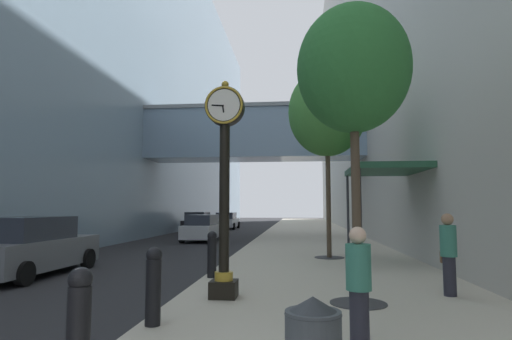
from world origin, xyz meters
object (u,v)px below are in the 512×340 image
(pedestrian_walking, at_px, (448,252))
(pedestrian_by_clock, at_px, (359,284))
(bollard_fourth, at_px, (212,253))
(street_tree_mid_near, at_px, (327,113))
(car_grey_mid, at_px, (30,247))
(car_black_trailing, at_px, (198,223))
(car_white_near, at_px, (227,221))
(car_silver_far, at_px, (203,228))
(bollard_second, at_px, (153,284))
(street_tree_near, at_px, (353,70))
(street_clock, at_px, (224,176))
(bollard_nearest, at_px, (79,324))

(pedestrian_walking, bearing_deg, pedestrian_by_clock, -123.94)
(bollard_fourth, distance_m, street_tree_mid_near, 7.66)
(car_grey_mid, relative_size, car_black_trailing, 1.13)
(bollard_fourth, bearing_deg, car_white_near, 98.95)
(car_silver_far, bearing_deg, bollard_second, -79.44)
(car_white_near, relative_size, car_silver_far, 1.04)
(pedestrian_walking, xyz_separation_m, car_silver_far, (-8.89, 15.32, -0.29))
(street_tree_mid_near, height_order, pedestrian_by_clock, street_tree_mid_near)
(street_tree_near, bearing_deg, pedestrian_by_clock, -97.58)
(bollard_second, bearing_deg, street_clock, 70.44)
(street_clock, relative_size, car_grey_mid, 0.98)
(street_tree_mid_near, relative_size, pedestrian_by_clock, 4.51)
(car_silver_far, relative_size, car_black_trailing, 1.02)
(bollard_nearest, xyz_separation_m, street_tree_mid_near, (3.47, 11.64, 4.87))
(bollard_second, distance_m, pedestrian_walking, 6.18)
(bollard_second, bearing_deg, pedestrian_walking, 26.81)
(street_tree_near, bearing_deg, bollard_fourth, 141.95)
(bollard_nearest, height_order, bollard_fourth, same)
(car_grey_mid, bearing_deg, car_black_trailing, 89.98)
(pedestrian_by_clock, relative_size, car_silver_far, 0.38)
(street_clock, xyz_separation_m, car_white_near, (-5.15, 30.33, -1.92))
(pedestrian_walking, height_order, car_silver_far, pedestrian_walking)
(pedestrian_walking, relative_size, car_white_near, 0.40)
(pedestrian_by_clock, bearing_deg, car_white_near, 102.74)
(car_white_near, bearing_deg, bollard_nearest, -82.79)
(bollard_nearest, distance_m, bollard_second, 2.29)
(street_tree_mid_near, xyz_separation_m, pedestrian_by_clock, (-0.35, -10.12, -4.67))
(pedestrian_by_clock, xyz_separation_m, car_grey_mid, (-8.70, 5.91, -0.15))
(bollard_nearest, xyz_separation_m, car_black_trailing, (-5.58, 28.22, 0.02))
(street_tree_mid_near, height_order, car_black_trailing, street_tree_mid_near)
(bollard_second, bearing_deg, bollard_nearest, -90.00)
(bollard_nearest, xyz_separation_m, pedestrian_walking, (5.51, 5.07, 0.28))
(street_clock, xyz_separation_m, bollard_second, (-0.76, -2.14, -1.89))
(street_tree_mid_near, bearing_deg, pedestrian_by_clock, -91.98)
(bollard_fourth, height_order, car_black_trailing, car_black_trailing)
(street_clock, relative_size, street_tree_near, 0.77)
(street_clock, distance_m, car_silver_far, 16.60)
(bollard_second, bearing_deg, bollard_fourth, 90.00)
(bollard_second, distance_m, street_tree_near, 5.63)
(bollard_nearest, relative_size, pedestrian_by_clock, 0.77)
(bollard_fourth, bearing_deg, car_silver_far, 104.00)
(car_silver_far, bearing_deg, car_white_near, 94.06)
(car_white_near, bearing_deg, street_clock, -80.35)
(pedestrian_walking, bearing_deg, street_tree_near, -155.56)
(street_tree_mid_near, bearing_deg, car_silver_far, 128.02)
(street_tree_mid_near, xyz_separation_m, car_silver_far, (-6.84, 8.75, -4.89))
(bollard_fourth, relative_size, car_silver_far, 0.29)
(bollard_second, relative_size, street_tree_near, 0.20)
(bollard_nearest, distance_m, car_white_near, 35.03)
(bollard_nearest, height_order, street_tree_near, street_tree_near)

